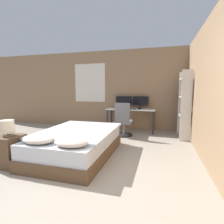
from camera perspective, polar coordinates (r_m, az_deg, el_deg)
The scene contains 13 objects.
ground_plane at distance 2.61m, azimuth -15.68°, elevation -24.56°, with size 20.00×20.00×0.00m, color #9E9384.
wall_back at distance 6.09m, azimuth 4.15°, elevation 7.23°, with size 12.00×0.08×2.70m.
wall_side_right at distance 3.48m, azimuth 29.55°, elevation 6.15°, with size 0.06×12.00×2.70m.
bed at distance 3.73m, azimuth -11.42°, elevation -9.92°, with size 1.41×2.10×0.61m.
nightstand at distance 3.72m, azimuth -30.60°, elevation -10.78°, with size 0.44×0.44×0.55m.
bedside_lamp at distance 3.61m, azimuth -31.06°, elevation -4.07°, with size 0.24×0.24×0.28m.
desk at distance 5.72m, azimuth 6.18°, elevation 0.16°, with size 1.56×0.59×0.74m.
monitor_left at distance 5.93m, azimuth 3.83°, elevation 3.56°, with size 0.53×0.16×0.40m.
monitor_right at distance 5.85m, azimuth 9.27°, elevation 3.43°, with size 0.53×0.16×0.40m.
keyboard at distance 5.52m, azimuth 5.87°, elevation 0.94°, with size 0.39×0.13×0.02m.
computer_mouse at distance 5.48m, azimuth 8.81°, elevation 0.94°, with size 0.07×0.05×0.04m.
office_chair at distance 5.13m, azimuth 3.71°, elevation -3.58°, with size 0.52×0.52×0.99m.
bookshelf at distance 5.18m, azimuth 22.72°, elevation 3.31°, with size 0.27×0.73×1.87m.
Camera 1 is at (1.19, -1.87, 1.37)m, focal length 28.00 mm.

